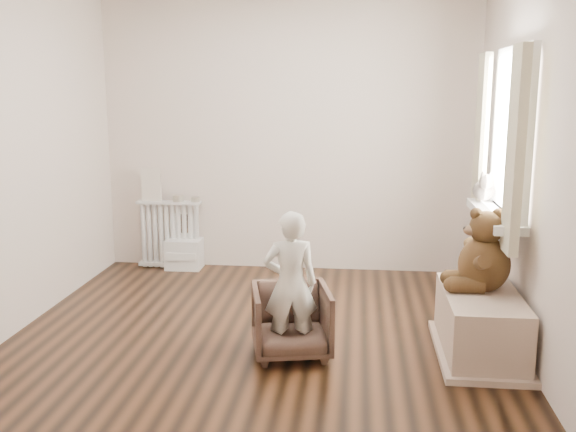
# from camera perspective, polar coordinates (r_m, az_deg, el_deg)

# --- Properties ---
(floor) EXTENTS (3.60, 3.60, 0.01)m
(floor) POSITION_cam_1_polar(r_m,az_deg,el_deg) (4.77, -2.42, -10.49)
(floor) COLOR black
(floor) RESTS_ON ground
(back_wall) EXTENTS (3.60, 0.02, 2.60)m
(back_wall) POSITION_cam_1_polar(r_m,az_deg,el_deg) (6.23, -0.02, 7.00)
(back_wall) COLOR silver
(back_wall) RESTS_ON ground
(front_wall) EXTENTS (3.60, 0.02, 2.60)m
(front_wall) POSITION_cam_1_polar(r_m,az_deg,el_deg) (2.71, -8.37, 1.05)
(front_wall) COLOR silver
(front_wall) RESTS_ON ground
(left_wall) EXTENTS (0.02, 3.60, 2.60)m
(left_wall) POSITION_cam_1_polar(r_m,az_deg,el_deg) (5.05, -23.25, 5.03)
(left_wall) COLOR silver
(left_wall) RESTS_ON ground
(right_wall) EXTENTS (0.02, 3.60, 2.60)m
(right_wall) POSITION_cam_1_polar(r_m,az_deg,el_deg) (4.54, 20.57, 4.62)
(right_wall) COLOR silver
(right_wall) RESTS_ON ground
(window) EXTENTS (0.03, 0.90, 1.10)m
(window) POSITION_cam_1_polar(r_m,az_deg,el_deg) (4.81, 19.36, 6.84)
(window) COLOR white
(window) RESTS_ON right_wall
(window_sill) EXTENTS (0.22, 1.10, 0.06)m
(window_sill) POSITION_cam_1_polar(r_m,az_deg,el_deg) (4.87, 17.88, 0.07)
(window_sill) COLOR silver
(window_sill) RESTS_ON right_wall
(curtain_left) EXTENTS (0.06, 0.26, 1.30)m
(curtain_left) POSITION_cam_1_polar(r_m,az_deg,el_deg) (4.24, 19.56, 5.47)
(curtain_left) COLOR beige
(curtain_left) RESTS_ON right_wall
(curtain_right) EXTENTS (0.06, 0.26, 1.30)m
(curtain_right) POSITION_cam_1_polar(r_m,az_deg,el_deg) (5.35, 16.81, 6.75)
(curtain_right) COLOR beige
(curtain_right) RESTS_ON right_wall
(radiator) EXTENTS (0.64, 0.12, 0.67)m
(radiator) POSITION_cam_1_polar(r_m,az_deg,el_deg) (6.48, -10.46, -1.16)
(radiator) COLOR silver
(radiator) RESTS_ON floor
(paper_doll) EXTENTS (0.20, 0.02, 0.33)m
(paper_doll) POSITION_cam_1_polar(r_m,az_deg,el_deg) (6.45, -12.07, 2.75)
(paper_doll) COLOR beige
(paper_doll) RESTS_ON radiator
(tin_a) EXTENTS (0.11, 0.11, 0.06)m
(tin_a) POSITION_cam_1_polar(r_m,az_deg,el_deg) (6.40, -9.74, 1.57)
(tin_a) COLOR #A59E8C
(tin_a) RESTS_ON radiator
(tin_b) EXTENTS (0.09, 0.09, 0.05)m
(tin_b) POSITION_cam_1_polar(r_m,az_deg,el_deg) (6.35, -8.23, 1.47)
(tin_b) COLOR #A59E8C
(tin_b) RESTS_ON radiator
(toy_vanity) EXTENTS (0.35, 0.25, 0.55)m
(toy_vanity) POSITION_cam_1_polar(r_m,az_deg,el_deg) (6.44, -9.24, -2.25)
(toy_vanity) COLOR silver
(toy_vanity) RESTS_ON floor
(armchair) EXTENTS (0.61, 0.62, 0.47)m
(armchair) POSITION_cam_1_polar(r_m,az_deg,el_deg) (4.36, 0.29, -9.32)
(armchair) COLOR #50372A
(armchair) RESTS_ON floor
(child) EXTENTS (0.40, 0.31, 0.98)m
(child) POSITION_cam_1_polar(r_m,az_deg,el_deg) (4.23, 0.22, -6.08)
(child) COLOR silver
(child) RESTS_ON armchair
(toy_bench) EXTENTS (0.49, 0.92, 0.43)m
(toy_bench) POSITION_cam_1_polar(r_m,az_deg,el_deg) (4.56, 16.71, -9.39)
(toy_bench) COLOR #C1AB92
(toy_bench) RESTS_ON floor
(teddy_bear) EXTENTS (0.46, 0.36, 0.55)m
(teddy_bear) POSITION_cam_1_polar(r_m,az_deg,el_deg) (4.50, 17.08, -3.39)
(teddy_bear) COLOR #362210
(teddy_bear) RESTS_ON toy_bench
(plush_cat) EXTENTS (0.24, 0.31, 0.23)m
(plush_cat) POSITION_cam_1_polar(r_m,az_deg,el_deg) (5.23, 17.00, 2.33)
(plush_cat) COLOR slate
(plush_cat) RESTS_ON window_sill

